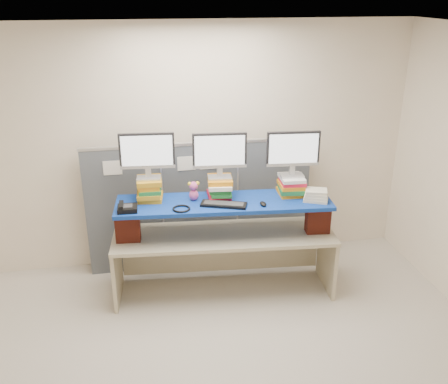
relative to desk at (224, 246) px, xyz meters
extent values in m
cube|color=#F5E4CA|center=(-0.16, -1.15, 0.84)|extent=(5.00, 4.00, 2.80)
cube|color=beige|center=(-0.16, -1.15, -0.56)|extent=(5.00, 4.00, 0.01)
cube|color=silver|center=(-0.16, -1.15, 2.23)|extent=(5.00, 4.00, 0.01)
cube|color=#494F57|center=(-1.03, 0.63, 0.19)|extent=(0.85, 0.05, 1.50)
cube|color=#494F57|center=(-0.16, 0.63, 0.19)|extent=(0.85, 0.05, 1.50)
cube|color=#494F57|center=(0.71, 0.63, 0.19)|extent=(0.85, 0.05, 1.50)
cube|color=silver|center=(-0.16, 0.63, 0.95)|extent=(2.60, 0.06, 0.03)
cube|color=white|center=(-1.11, 0.60, 0.74)|extent=(0.20, 0.00, 0.16)
cube|color=white|center=(-0.31, 0.60, 0.74)|extent=(0.20, 0.00, 0.16)
cube|color=white|center=(-0.06, 0.60, 0.74)|extent=(0.20, 0.00, 0.16)
cube|color=white|center=(0.74, 0.60, 0.74)|extent=(0.20, 0.00, 0.16)
cube|color=#BAAE8E|center=(0.00, 0.00, 0.12)|extent=(2.37, 0.87, 0.04)
cube|color=#BAAE8E|center=(-1.13, 0.10, -0.23)|extent=(0.09, 0.63, 0.67)
cube|color=#BAAE8E|center=(1.13, -0.10, -0.23)|extent=(0.09, 0.63, 0.67)
cube|color=maroon|center=(-0.98, 0.03, 0.31)|extent=(0.26, 0.15, 0.33)
cube|color=maroon|center=(0.98, -0.13, 0.31)|extent=(0.26, 0.15, 0.33)
cube|color=navy|center=(0.00, 0.00, 0.50)|extent=(2.24, 0.73, 0.04)
cube|color=gold|center=(-0.73, 0.18, 0.54)|extent=(0.27, 0.30, 0.04)
cube|color=gold|center=(-0.75, 0.17, 0.59)|extent=(0.25, 0.29, 0.05)
cube|color=#1D6F32|center=(-0.73, 0.18, 0.63)|extent=(0.23, 0.28, 0.04)
cube|color=orange|center=(-0.75, 0.19, 0.67)|extent=(0.22, 0.27, 0.04)
cube|color=gold|center=(-0.74, 0.19, 0.72)|extent=(0.25, 0.28, 0.05)
cube|color=red|center=(-0.03, 0.12, 0.54)|extent=(0.24, 0.28, 0.04)
cube|color=#1D6F32|center=(-0.01, 0.11, 0.57)|extent=(0.24, 0.30, 0.03)
cube|color=#1D6F32|center=(-0.02, 0.13, 0.61)|extent=(0.25, 0.31, 0.05)
cube|color=silver|center=(-0.02, 0.11, 0.66)|extent=(0.27, 0.32, 0.04)
cube|color=orange|center=(-0.02, 0.13, 0.70)|extent=(0.28, 0.31, 0.05)
cube|color=orange|center=(0.72, 0.06, 0.54)|extent=(0.25, 0.29, 0.04)
cube|color=#1D6F32|center=(0.72, 0.05, 0.58)|extent=(0.28, 0.32, 0.05)
cube|color=orange|center=(0.72, 0.05, 0.63)|extent=(0.26, 0.29, 0.04)
cube|color=red|center=(0.74, 0.06, 0.66)|extent=(0.27, 0.32, 0.04)
cube|color=silver|center=(0.73, 0.05, 0.70)|extent=(0.25, 0.29, 0.04)
cube|color=#B5B5BA|center=(-0.74, 0.18, 0.75)|extent=(0.25, 0.17, 0.02)
cube|color=#B5B5BA|center=(-0.74, 0.18, 0.81)|extent=(0.06, 0.05, 0.10)
cube|color=black|center=(-0.74, 0.18, 1.04)|extent=(0.55, 0.08, 0.36)
cube|color=silver|center=(-0.74, 0.16, 1.04)|extent=(0.50, 0.05, 0.32)
cube|color=#B5B5BA|center=(-0.02, 0.12, 0.73)|extent=(0.25, 0.17, 0.02)
cube|color=#B5B5BA|center=(-0.02, 0.12, 0.79)|extent=(0.06, 0.05, 0.10)
cube|color=black|center=(-0.02, 0.12, 1.02)|extent=(0.55, 0.08, 0.36)
cube|color=silver|center=(-0.02, 0.10, 1.02)|extent=(0.50, 0.05, 0.32)
cube|color=#B5B5BA|center=(0.73, 0.06, 0.73)|extent=(0.25, 0.17, 0.02)
cube|color=#B5B5BA|center=(0.73, 0.06, 0.79)|extent=(0.06, 0.05, 0.10)
cube|color=black|center=(0.73, 0.06, 1.02)|extent=(0.55, 0.08, 0.36)
cube|color=silver|center=(0.73, 0.04, 1.02)|extent=(0.50, 0.05, 0.32)
cube|color=black|center=(-0.02, -0.11, 0.53)|extent=(0.48, 0.30, 0.03)
cube|color=#2E2E31|center=(-0.02, -0.11, 0.54)|extent=(0.41, 0.23, 0.00)
ellipsoid|color=black|center=(0.37, -0.18, 0.53)|extent=(0.08, 0.12, 0.03)
cube|color=black|center=(-0.97, -0.06, 0.54)|extent=(0.20, 0.18, 0.05)
cube|color=#2E2E31|center=(-0.97, -0.06, 0.57)|extent=(0.10, 0.10, 0.01)
cube|color=black|center=(-1.03, -0.06, 0.58)|extent=(0.05, 0.17, 0.03)
torus|color=black|center=(-0.45, -0.13, 0.53)|extent=(0.23, 0.23, 0.02)
ellipsoid|color=#D85295|center=(-0.30, 0.08, 0.57)|extent=(0.10, 0.09, 0.11)
sphere|color=#D85295|center=(-0.30, 0.08, 0.67)|extent=(0.09, 0.09, 0.09)
sphere|color=yellow|center=(-0.34, 0.08, 0.70)|extent=(0.04, 0.04, 0.04)
sphere|color=yellow|center=(-0.26, 0.08, 0.70)|extent=(0.04, 0.04, 0.04)
cube|color=beige|center=(0.93, -0.15, 0.53)|extent=(0.30, 0.27, 0.03)
cube|color=beige|center=(0.93, -0.15, 0.56)|extent=(0.29, 0.26, 0.03)
cube|color=beige|center=(0.93, -0.15, 0.59)|extent=(0.27, 0.25, 0.03)
cube|color=beige|center=(0.93, -0.15, 0.62)|extent=(0.26, 0.23, 0.03)
camera|label=1|loc=(-0.85, -4.60, 2.54)|focal=40.00mm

